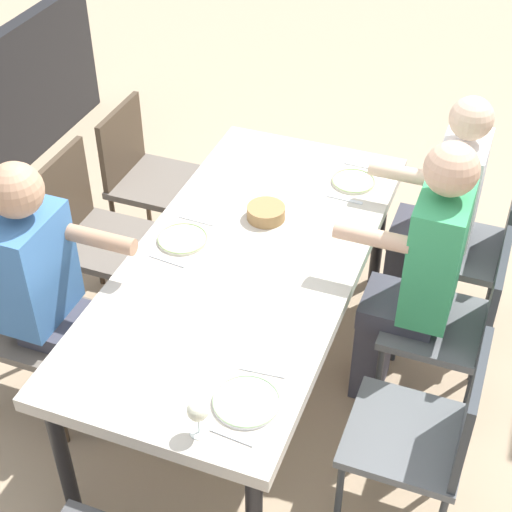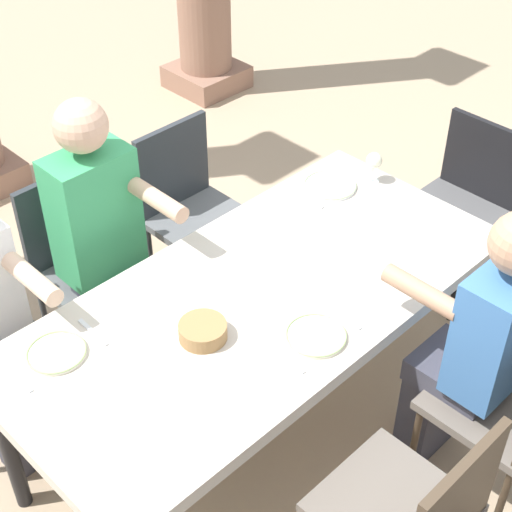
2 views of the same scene
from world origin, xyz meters
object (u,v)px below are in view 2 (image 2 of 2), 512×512
Objects in this scene: chair_mid_south at (415,512)px; plate_2 at (330,186)px; plate_1 at (316,336)px; chair_mid_north at (85,259)px; chair_head_east at (464,197)px; chair_east_north at (191,204)px; plate_0 at (56,353)px; diner_guest_third at (477,343)px; diner_woman_green at (108,243)px; wine_glass_2 at (374,161)px; bread_basket at (203,331)px; dining_table at (259,308)px.

chair_mid_south is 3.89× the size of plate_2.
chair_mid_north is at bearing 98.62° from plate_1.
chair_mid_south is 0.66m from plate_1.
chair_head_east is 4.03× the size of plate_1.
plate_0 is at bearing -151.33° from chair_east_north.
diner_guest_third is (0.61, 0.20, 0.17)m from chair_mid_south.
diner_woman_green is (-1.60, 0.69, 0.22)m from chair_head_east.
wine_glass_2 is (0.17, -0.10, 0.09)m from plate_2.
chair_east_north is 1.18m from bread_basket.
chair_mid_north is 6.25× the size of wine_glass_2.
plate_2 is at bearing 157.23° from chair_head_east.
chair_mid_south reaches higher than plate_2.
dining_table is at bearing -158.43° from plate_2.
chair_mid_north is 3.88× the size of plate_2.
chair_mid_south is 5.34× the size of bread_basket.
plate_0 is at bearing 158.86° from dining_table.
chair_mid_south is at bearing -161.65° from diner_guest_third.
chair_east_north is 5.25× the size of bread_basket.
chair_east_north is 0.72m from plate_2.
dining_table is 9.71× the size of plate_0.
dining_table is 0.93m from wine_glass_2.
chair_head_east is 0.78m from plate_2.
plate_2 is 0.22m from wine_glass_2.
chair_head_east is 1.22m from diner_guest_third.
plate_0 is at bearing -141.10° from diner_woman_green.
dining_table is 0.71m from diner_woman_green.
wine_glass_2 is at bearing -3.01° from plate_0.
diner_woman_green reaches higher than wine_glass_2.
diner_guest_third is at bearing -41.95° from plate_1.
diner_guest_third is 5.52× the size of plate_2.
wine_glass_2 is at bearing 44.56° from chair_mid_south.
diner_guest_third is (-0.00, -1.57, 0.18)m from chair_east_north.
chair_mid_south is at bearing -83.45° from bread_basket.
bread_basket is (-1.70, -0.02, 0.27)m from chair_head_east.
chair_mid_south is 4.43× the size of plate_0.
diner_woman_green reaches higher than diner_guest_third.
chair_mid_north is at bearing 151.13° from chair_head_east.
chair_mid_north is 0.28m from diner_woman_green.
plate_2 is 1.61× the size of wine_glass_2.
diner_guest_third is 1.47m from plate_0.
diner_guest_third reaches higher than wine_glass_2.
chair_east_north is 4.36× the size of plate_0.
chair_head_east is at bearing -22.77° from plate_2.
bread_basket is at bearing -98.30° from diner_woman_green.
wine_glass_2 is at bearing -32.63° from chair_mid_north.
chair_mid_south is 1.28m from plate_0.
bread_basket is (-0.71, 0.67, 0.09)m from diner_guest_third.
chair_mid_south reaches higher than chair_mid_north.
chair_mid_north reaches higher than plate_2.
wine_glass_2 is at bearing 27.90° from plate_1.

